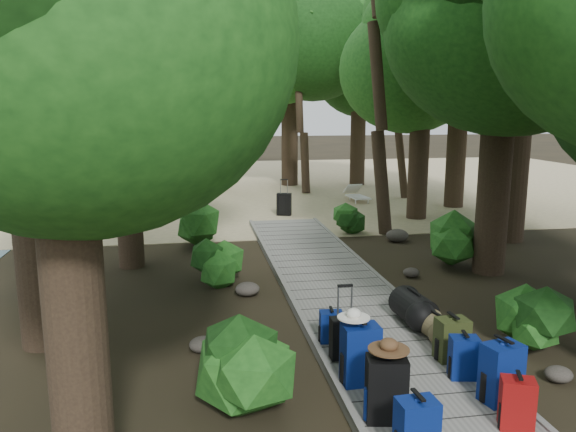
{
  "coord_description": "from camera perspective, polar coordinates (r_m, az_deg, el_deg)",
  "views": [
    {
      "loc": [
        -2.59,
        -9.11,
        3.38
      ],
      "look_at": [
        -0.51,
        3.08,
        1.0
      ],
      "focal_mm": 35.0,
      "sensor_mm": 36.0,
      "label": 1
    }
  ],
  "objects": [
    {
      "name": "ground",
      "position": [
        10.06,
        5.9,
        -8.81
      ],
      "size": [
        120.0,
        120.0,
        0.0
      ],
      "primitive_type": "plane",
      "color": "#2B2415",
      "rests_on": "ground"
    },
    {
      "name": "sand_beach",
      "position": [
        25.47,
        -3.75,
        3.28
      ],
      "size": [
        40.0,
        22.0,
        0.02
      ],
      "primitive_type": "cube",
      "color": "#C7B386",
      "rests_on": "ground"
    },
    {
      "name": "boardwalk",
      "position": [
        10.95,
        4.5,
        -6.79
      ],
      "size": [
        2.0,
        12.0,
        0.12
      ],
      "primitive_type": "cube",
      "color": "gray",
      "rests_on": "ground"
    },
    {
      "name": "backpack_left_a",
      "position": [
        5.68,
        12.93,
        -20.26
      ],
      "size": [
        0.39,
        0.28,
        0.7
      ],
      "primitive_type": null,
      "rotation": [
        0.0,
        0.0,
        0.06
      ],
      "color": "navy",
      "rests_on": "boardwalk"
    },
    {
      "name": "backpack_left_b",
      "position": [
        6.26,
        9.97,
        -16.6
      ],
      "size": [
        0.47,
        0.37,
        0.78
      ],
      "primitive_type": null,
      "rotation": [
        0.0,
        0.0,
        -0.18
      ],
      "color": "black",
      "rests_on": "boardwalk"
    },
    {
      "name": "backpack_left_c",
      "position": [
        6.95,
        7.37,
        -13.45
      ],
      "size": [
        0.44,
        0.32,
        0.81
      ],
      "primitive_type": null,
      "rotation": [
        0.0,
        0.0,
        0.02
      ],
      "color": "navy",
      "rests_on": "boardwalk"
    },
    {
      "name": "backpack_left_d",
      "position": [
        8.11,
        4.41,
        -10.97
      ],
      "size": [
        0.34,
        0.26,
        0.49
      ],
      "primitive_type": null,
      "rotation": [
        0.0,
        0.0,
        -0.1
      ],
      "color": "navy",
      "rests_on": "boardwalk"
    },
    {
      "name": "backpack_right_a",
      "position": [
        6.52,
        22.26,
        -17.01
      ],
      "size": [
        0.4,
        0.35,
        0.6
      ],
      "primitive_type": null,
      "rotation": [
        0.0,
        0.0,
        -0.38
      ],
      "color": "maroon",
      "rests_on": "boardwalk"
    },
    {
      "name": "backpack_right_b",
      "position": [
        6.94,
        20.89,
        -14.39
      ],
      "size": [
        0.48,
        0.39,
        0.76
      ],
      "primitive_type": null,
      "rotation": [
        0.0,
        0.0,
        0.23
      ],
      "color": "navy",
      "rests_on": "boardwalk"
    },
    {
      "name": "backpack_right_c",
      "position": [
        7.39,
        17.44,
        -13.34
      ],
      "size": [
        0.38,
        0.3,
        0.58
      ],
      "primitive_type": null,
      "rotation": [
        0.0,
        0.0,
        -0.19
      ],
      "color": "navy",
      "rests_on": "boardwalk"
    },
    {
      "name": "backpack_right_d",
      "position": [
        7.83,
        16.33,
        -11.71
      ],
      "size": [
        0.42,
        0.31,
        0.62
      ],
      "primitive_type": null,
      "rotation": [
        0.0,
        0.0,
        0.05
      ],
      "color": "#343E19",
      "rests_on": "boardwalk"
    },
    {
      "name": "duffel_right_khaki",
      "position": [
        8.46,
        14.79,
        -10.84
      ],
      "size": [
        0.45,
        0.6,
        0.36
      ],
      "primitive_type": null,
      "rotation": [
        0.0,
        0.0,
        0.19
      ],
      "color": "brown",
      "rests_on": "boardwalk"
    },
    {
      "name": "duffel_right_black",
      "position": [
        8.95,
        12.62,
        -9.09
      ],
      "size": [
        0.55,
        0.81,
        0.48
      ],
      "primitive_type": null,
      "rotation": [
        0.0,
        0.0,
        0.09
      ],
      "color": "black",
      "rests_on": "boardwalk"
    },
    {
      "name": "suitcase_on_boardwalk",
      "position": [
        7.61,
        5.72,
        -12.22
      ],
      "size": [
        0.37,
        0.2,
        0.56
      ],
      "primitive_type": null,
      "rotation": [
        0.0,
        0.0,
        0.01
      ],
      "color": "black",
      "rests_on": "boardwalk"
    },
    {
      "name": "lone_suitcase_on_sand",
      "position": [
        17.84,
        -0.4,
        1.19
      ],
      "size": [
        0.51,
        0.39,
        0.7
      ],
      "primitive_type": null,
      "rotation": [
        0.0,
        0.0,
        -0.34
      ],
      "color": "black",
      "rests_on": "sand_beach"
    },
    {
      "name": "hat_brown",
      "position": [
        6.1,
        10.21,
        -12.65
      ],
      "size": [
        0.44,
        0.44,
        0.13
      ],
      "primitive_type": null,
      "color": "#51351E",
      "rests_on": "backpack_left_b"
    },
    {
      "name": "hat_white",
      "position": [
        6.8,
        6.7,
        -9.72
      ],
      "size": [
        0.39,
        0.39,
        0.13
      ],
      "primitive_type": null,
      "color": "silver",
      "rests_on": "backpack_left_c"
    },
    {
      "name": "kayak",
      "position": [
        18.91,
        -10.42,
        0.93
      ],
      "size": [
        1.13,
        2.93,
        0.29
      ],
      "primitive_type": "ellipsoid",
      "rotation": [
        0.0,
        0.0,
        -0.18
      ],
      "color": "#B93D0F",
      "rests_on": "sand_beach"
    },
    {
      "name": "sun_lounger",
      "position": [
        20.64,
        7.12,
        2.25
      ],
      "size": [
        0.75,
        1.82,
        0.57
      ],
      "primitive_type": null,
      "rotation": [
        0.0,
        0.0,
        0.1
      ],
      "color": "silver",
      "rests_on": "sand_beach"
    },
    {
      "name": "tree_right_c",
      "position": [
        12.15,
        21.07,
        16.12
      ],
      "size": [
        5.35,
        5.35,
        9.27
      ],
      "primitive_type": null,
      "color": "black",
      "rests_on": "ground"
    },
    {
      "name": "tree_right_d",
      "position": [
        15.53,
        22.88,
        18.66
      ],
      "size": [
        6.21,
        6.21,
        11.39
      ],
      "primitive_type": null,
      "color": "black",
      "rests_on": "ground"
    },
    {
      "name": "tree_right_e",
      "position": [
        17.64,
        13.49,
        13.83
      ],
      "size": [
        4.86,
        4.86,
        8.74
      ],
      "primitive_type": null,
      "color": "black",
      "rests_on": "ground"
    },
    {
      "name": "tree_right_f",
      "position": [
        20.11,
        17.16,
        14.15
      ],
      "size": [
        5.25,
        5.25,
        9.37
      ],
      "primitive_type": null,
      "color": "black",
      "rests_on": "ground"
    },
    {
      "name": "tree_left_a",
      "position": [
        4.81,
        -22.47,
        13.75
      ],
      "size": [
        4.43,
        4.43,
        7.38
      ],
      "primitive_type": null,
      "color": "black",
      "rests_on": "ground"
    },
    {
      "name": "tree_left_b",
      "position": [
        8.54,
        -25.78,
        18.22
      ],
      "size": [
        5.14,
        5.14,
        9.25
      ],
      "primitive_type": null,
      "color": "black",
      "rests_on": "ground"
    },
    {
      "name": "tree_left_c",
      "position": [
        12.26,
        -16.49,
        12.86
      ],
      "size": [
        4.48,
        4.48,
        7.79
      ],
      "primitive_type": null,
      "color": "black",
      "rests_on": "ground"
    },
    {
      "name": "tree_back_a",
      "position": [
        23.65,
        -7.47,
        14.25
      ],
      "size": [
        5.54,
        5.54,
        9.59
      ],
      "primitive_type": null,
      "color": "black",
      "rests_on": "ground"
    },
    {
      "name": "tree_back_b",
      "position": [
        24.86,
        0.17,
        15.04
      ],
      "size": [
        5.79,
        5.79,
        10.34
      ],
      "primitive_type": null,
      "color": "black",
      "rests_on": "ground"
    },
    {
      "name": "tree_back_c",
      "position": [
        25.09,
        7.26,
        13.82
      ],
      "size": [
        5.21,
        5.21,
        9.39
      ],
      "primitive_type": null,
      "color": "black",
      "rests_on": "ground"
    },
    {
      "name": "tree_back_d",
      "position": [
        24.1,
        -17.64,
        11.98
      ],
      "size": [
        4.85,
        4.85,
        8.08
      ],
      "primitive_type": null,
      "color": "black",
      "rests_on": "ground"
    },
    {
      "name": "palm_right_a",
      "position": [
        15.49,
        10.53,
        13.72
      ],
      "size": [
        4.92,
        4.92,
        8.38
      ],
      "primitive_type": null,
      "color": "#164212",
      "rests_on": "ground"
    },
    {
      "name": "palm_right_b",
      "position": [
        21.84,
        11.88,
        11.89
      ],
      "size": [
        3.98,
        3.98,
        7.69
      ],
      "primitive_type": null,
      "color": "#164212",
      "rests_on": "ground"
    },
    {
      "name": "palm_right_c",
      "position": [
        22.66,
        2.41,
        11.53
      ],
      "size": [
        4.56,
        4.56,
        7.26
      ],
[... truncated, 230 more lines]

